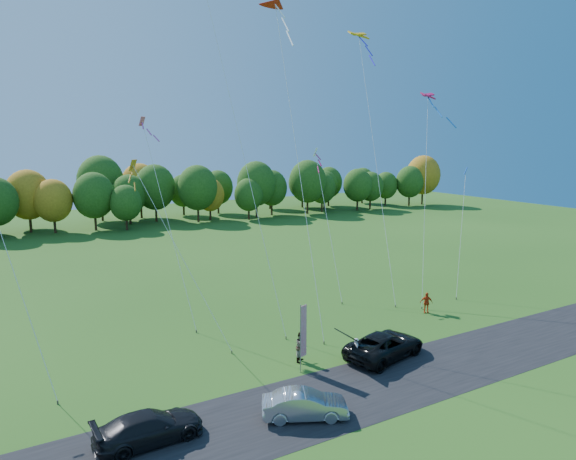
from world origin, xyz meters
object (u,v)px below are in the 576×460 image
black_suv (385,345)px  silver_sedan (305,405)px  person_east (426,303)px  feather_flag (303,331)px

black_suv → silver_sedan: black_suv is taller
person_east → feather_flag: 14.15m
black_suv → feather_flag: size_ratio=1.39×
silver_sedan → person_east: 18.01m
black_suv → person_east: 9.43m
person_east → feather_flag: (-13.50, -3.91, 1.65)m
black_suv → feather_flag: 5.67m
silver_sedan → person_east: bearing=-37.5°
silver_sedan → person_east: person_east is taller
black_suv → person_east: bearing=-72.5°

